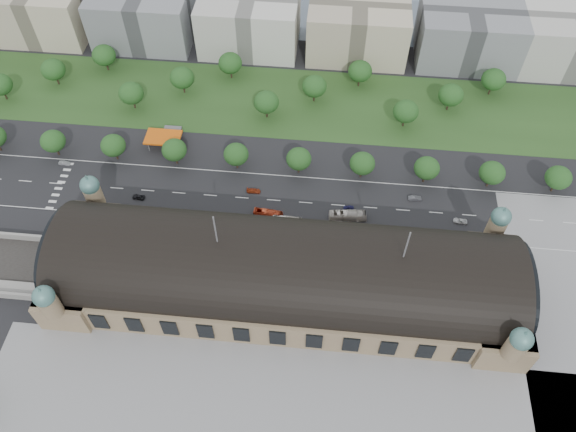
# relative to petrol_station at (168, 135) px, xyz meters

# --- Properties ---
(ground) EXTENTS (900.00, 900.00, 0.00)m
(ground) POSITION_rel_petrol_station_xyz_m (53.91, -65.28, -2.95)
(ground) COLOR black
(ground) RESTS_ON ground
(station) EXTENTS (150.00, 48.40, 44.30)m
(station) POSITION_rel_petrol_station_xyz_m (53.91, -65.28, 7.33)
(station) COLOR #877554
(station) RESTS_ON ground
(plaza_south) EXTENTS (190.00, 48.00, 0.12)m
(plaza_south) POSITION_rel_petrol_station_xyz_m (63.91, -109.28, -2.95)
(plaza_south) COLOR gray
(plaza_south) RESTS_ON ground
(road_slab) EXTENTS (260.00, 26.00, 0.10)m
(road_slab) POSITION_rel_petrol_station_xyz_m (33.91, -27.28, -2.95)
(road_slab) COLOR black
(road_slab) RESTS_ON ground
(grass_belt) EXTENTS (300.00, 45.00, 0.10)m
(grass_belt) POSITION_rel_petrol_station_xyz_m (38.91, 27.72, -2.95)
(grass_belt) COLOR #27461C
(grass_belt) RESTS_ON ground
(petrol_station) EXTENTS (14.00, 13.00, 5.05)m
(petrol_station) POSITION_rel_petrol_station_xyz_m (0.00, 0.00, 0.00)
(petrol_station) COLOR #D4570C
(petrol_station) RESTS_ON ground
(office_1) EXTENTS (45.00, 32.00, 24.00)m
(office_1) POSITION_rel_petrol_station_xyz_m (-76.09, 67.72, 9.05)
(office_1) COLOR #C3B799
(office_1) RESTS_ON ground
(office_2) EXTENTS (45.00, 32.00, 24.00)m
(office_2) POSITION_rel_petrol_station_xyz_m (-26.09, 67.72, 9.05)
(office_2) COLOR gray
(office_2) RESTS_ON ground
(office_3) EXTENTS (45.00, 32.00, 24.00)m
(office_3) POSITION_rel_petrol_station_xyz_m (23.91, 67.72, 9.05)
(office_3) COLOR silver
(office_3) RESTS_ON ground
(office_4) EXTENTS (45.00, 32.00, 24.00)m
(office_4) POSITION_rel_petrol_station_xyz_m (73.91, 67.72, 9.05)
(office_4) COLOR #C3B799
(office_4) RESTS_ON ground
(office_5) EXTENTS (45.00, 32.00, 24.00)m
(office_5) POSITION_rel_petrol_station_xyz_m (123.91, 67.72, 9.05)
(office_5) COLOR gray
(office_5) RESTS_ON ground
(office_6) EXTENTS (45.00, 32.00, 24.00)m
(office_6) POSITION_rel_petrol_station_xyz_m (168.91, 67.72, 9.05)
(office_6) COLOR silver
(office_6) RESTS_ON ground
(tree_row_1) EXTENTS (9.60, 9.60, 11.52)m
(tree_row_1) POSITION_rel_petrol_station_xyz_m (-42.09, -12.28, 4.48)
(tree_row_1) COLOR #2D2116
(tree_row_1) RESTS_ON ground
(tree_row_2) EXTENTS (9.60, 9.60, 11.52)m
(tree_row_2) POSITION_rel_petrol_station_xyz_m (-18.09, -12.28, 4.48)
(tree_row_2) COLOR #2D2116
(tree_row_2) RESTS_ON ground
(tree_row_3) EXTENTS (9.60, 9.60, 11.52)m
(tree_row_3) POSITION_rel_petrol_station_xyz_m (5.91, -12.28, 4.48)
(tree_row_3) COLOR #2D2116
(tree_row_3) RESTS_ON ground
(tree_row_4) EXTENTS (9.60, 9.60, 11.52)m
(tree_row_4) POSITION_rel_petrol_station_xyz_m (29.91, -12.28, 4.48)
(tree_row_4) COLOR #2D2116
(tree_row_4) RESTS_ON ground
(tree_row_5) EXTENTS (9.60, 9.60, 11.52)m
(tree_row_5) POSITION_rel_petrol_station_xyz_m (53.91, -12.28, 4.48)
(tree_row_5) COLOR #2D2116
(tree_row_5) RESTS_ON ground
(tree_row_6) EXTENTS (9.60, 9.60, 11.52)m
(tree_row_6) POSITION_rel_petrol_station_xyz_m (77.91, -12.28, 4.48)
(tree_row_6) COLOR #2D2116
(tree_row_6) RESTS_ON ground
(tree_row_7) EXTENTS (9.60, 9.60, 11.52)m
(tree_row_7) POSITION_rel_petrol_station_xyz_m (101.91, -12.28, 4.48)
(tree_row_7) COLOR #2D2116
(tree_row_7) RESTS_ON ground
(tree_row_8) EXTENTS (9.60, 9.60, 11.52)m
(tree_row_8) POSITION_rel_petrol_station_xyz_m (125.91, -12.28, 4.48)
(tree_row_8) COLOR #2D2116
(tree_row_8) RESTS_ON ground
(tree_row_9) EXTENTS (9.60, 9.60, 11.52)m
(tree_row_9) POSITION_rel_petrol_station_xyz_m (149.91, -12.28, 4.48)
(tree_row_9) COLOR #2D2116
(tree_row_9) RESTS_ON ground
(tree_belt_0) EXTENTS (10.40, 10.40, 12.48)m
(tree_belt_0) POSITION_rel_petrol_station_xyz_m (-76.09, 17.72, 5.10)
(tree_belt_0) COLOR #2D2116
(tree_belt_0) RESTS_ON ground
(tree_belt_1) EXTENTS (10.40, 10.40, 12.48)m
(tree_belt_1) POSITION_rel_petrol_station_xyz_m (-57.09, 29.72, 5.10)
(tree_belt_1) COLOR #2D2116
(tree_belt_1) RESTS_ON ground
(tree_belt_2) EXTENTS (10.40, 10.40, 12.48)m
(tree_belt_2) POSITION_rel_petrol_station_xyz_m (-38.09, 41.72, 5.10)
(tree_belt_2) COLOR #2D2116
(tree_belt_2) RESTS_ON ground
(tree_belt_3) EXTENTS (10.40, 10.40, 12.48)m
(tree_belt_3) POSITION_rel_petrol_station_xyz_m (-19.09, 17.72, 5.10)
(tree_belt_3) COLOR #2D2116
(tree_belt_3) RESTS_ON ground
(tree_belt_4) EXTENTS (10.40, 10.40, 12.48)m
(tree_belt_4) POSITION_rel_petrol_station_xyz_m (-0.09, 29.72, 5.10)
(tree_belt_4) COLOR #2D2116
(tree_belt_4) RESTS_ON ground
(tree_belt_5) EXTENTS (10.40, 10.40, 12.48)m
(tree_belt_5) POSITION_rel_petrol_station_xyz_m (18.91, 41.72, 5.10)
(tree_belt_5) COLOR #2D2116
(tree_belt_5) RESTS_ON ground
(tree_belt_6) EXTENTS (10.40, 10.40, 12.48)m
(tree_belt_6) POSITION_rel_petrol_station_xyz_m (37.91, 17.72, 5.10)
(tree_belt_6) COLOR #2D2116
(tree_belt_6) RESTS_ON ground
(tree_belt_7) EXTENTS (10.40, 10.40, 12.48)m
(tree_belt_7) POSITION_rel_petrol_station_xyz_m (56.91, 29.72, 5.10)
(tree_belt_7) COLOR #2D2116
(tree_belt_7) RESTS_ON ground
(tree_belt_8) EXTENTS (10.40, 10.40, 12.48)m
(tree_belt_8) POSITION_rel_petrol_station_xyz_m (75.91, 41.72, 5.10)
(tree_belt_8) COLOR #2D2116
(tree_belt_8) RESTS_ON ground
(tree_belt_9) EXTENTS (10.40, 10.40, 12.48)m
(tree_belt_9) POSITION_rel_petrol_station_xyz_m (94.91, 17.72, 5.10)
(tree_belt_9) COLOR #2D2116
(tree_belt_9) RESTS_ON ground
(tree_belt_10) EXTENTS (10.40, 10.40, 12.48)m
(tree_belt_10) POSITION_rel_petrol_station_xyz_m (113.91, 29.72, 5.10)
(tree_belt_10) COLOR #2D2116
(tree_belt_10) RESTS_ON ground
(tree_belt_11) EXTENTS (10.40, 10.40, 12.48)m
(tree_belt_11) POSITION_rel_petrol_station_xyz_m (132.91, 41.72, 5.10)
(tree_belt_11) COLOR #2D2116
(tree_belt_11) RESTS_ON ground
(traffic_car_1) EXTENTS (4.55, 1.80, 1.47)m
(traffic_car_1) POSITION_rel_petrol_station_xyz_m (-37.94, -17.26, -2.21)
(traffic_car_1) COLOR gray
(traffic_car_1) RESTS_ON ground
(traffic_car_2) EXTENTS (4.86, 2.59, 1.30)m
(traffic_car_2) POSITION_rel_petrol_station_xyz_m (-4.54, -31.21, -2.30)
(traffic_car_2) COLOR black
(traffic_car_2) RESTS_ON ground
(traffic_car_3) EXTENTS (5.24, 2.28, 1.50)m
(traffic_car_3) POSITION_rel_petrol_station_xyz_m (37.93, -24.05, -2.20)
(traffic_car_3) COLOR maroon
(traffic_car_3) RESTS_ON ground
(traffic_car_4) EXTENTS (3.84, 1.80, 1.27)m
(traffic_car_4) POSITION_rel_petrol_station_xyz_m (73.80, -28.42, -2.31)
(traffic_car_4) COLOR #1C1A4A
(traffic_car_4) RESTS_ON ground
(traffic_car_5) EXTENTS (5.04, 2.16, 1.61)m
(traffic_car_5) POSITION_rel_petrol_station_xyz_m (98.31, -21.72, -2.14)
(traffic_car_5) COLOR #505157
(traffic_car_5) RESTS_ON ground
(traffic_car_6) EXTENTS (5.12, 2.76, 1.36)m
(traffic_car_6) POSITION_rel_petrol_station_xyz_m (114.21, -30.80, -2.27)
(traffic_car_6) COLOR silver
(traffic_car_6) RESTS_ON ground
(parked_car_0) EXTENTS (4.80, 3.06, 1.49)m
(parked_car_0) POSITION_rel_petrol_station_xyz_m (-0.73, -40.28, -2.20)
(parked_car_0) COLOR black
(parked_car_0) RESTS_ON ground
(parked_car_1) EXTENTS (5.54, 4.85, 1.42)m
(parked_car_1) POSITION_rel_petrol_station_xyz_m (2.18, -43.56, -2.24)
(parked_car_1) COLOR maroon
(parked_car_1) RESTS_ON ground
(parked_car_2) EXTENTS (5.86, 5.37, 1.65)m
(parked_car_2) POSITION_rel_petrol_station_xyz_m (-0.11, -42.74, -2.13)
(parked_car_2) COLOR #1A2949
(parked_car_2) RESTS_ON ground
(parked_car_3) EXTENTS (4.90, 3.38, 1.55)m
(parked_car_3) POSITION_rel_petrol_station_xyz_m (1.76, -40.54, -2.18)
(parked_car_3) COLOR #4F5256
(parked_car_3) RESTS_ON ground
(parked_car_4) EXTENTS (4.26, 3.72, 1.39)m
(parked_car_4) POSITION_rel_petrol_station_xyz_m (7.38, -40.28, -2.25)
(parked_car_4) COLOR #BABABC
(parked_car_4) RESTS_ON ground
(parked_car_5) EXTENTS (6.11, 4.43, 1.55)m
(parked_car_5) POSITION_rel_petrol_station_xyz_m (5.05, -42.87, -2.18)
(parked_car_5) COLOR gray
(parked_car_5) RESTS_ON ground
(parked_car_6) EXTENTS (5.55, 4.78, 1.53)m
(parked_car_6) POSITION_rel_petrol_station_xyz_m (32.91, -40.28, -2.18)
(parked_car_6) COLOR black
(parked_car_6) RESTS_ON ground
(bus_west) EXTENTS (10.97, 3.58, 3.00)m
(bus_west) POSITION_rel_petrol_station_xyz_m (44.76, -34.96, -1.45)
(bus_west) COLOR #D04221
(bus_west) RESTS_ON ground
(bus_mid) EXTENTS (11.07, 2.86, 3.07)m
(bus_mid) POSITION_rel_petrol_station_xyz_m (51.96, -37.49, -1.42)
(bus_mid) COLOR silver
(bus_mid) RESTS_ON ground
(bus_east) EXTENTS (13.85, 4.55, 3.79)m
(bus_east) POSITION_rel_petrol_station_xyz_m (73.60, -33.28, -1.06)
(bus_east) COLOR beige
(bus_east) RESTS_ON ground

